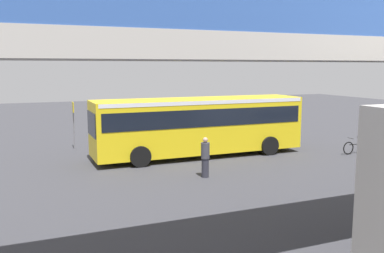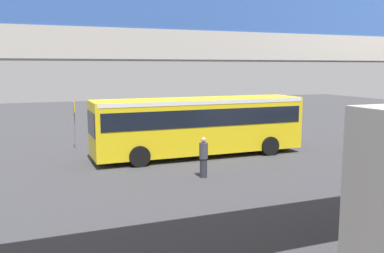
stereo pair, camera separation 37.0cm
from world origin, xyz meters
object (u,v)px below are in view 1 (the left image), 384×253
at_px(bicycle_black, 356,147).
at_px(traffic_sign, 73,118).
at_px(pedestrian, 205,158).
at_px(city_bus, 199,122).

distance_m(bicycle_black, traffic_sign, 16.28).
bearing_deg(pedestrian, traffic_sign, -62.56).
bearing_deg(city_bus, traffic_sign, -36.71).
height_order(city_bus, pedestrian, city_bus).
bearing_deg(bicycle_black, city_bus, -19.00).
height_order(pedestrian, traffic_sign, traffic_sign).
xyz_separation_m(pedestrian, traffic_sign, (4.54, -8.75, 1.00)).
relative_size(pedestrian, traffic_sign, 0.64).
height_order(bicycle_black, traffic_sign, traffic_sign).
bearing_deg(traffic_sign, pedestrian, 117.44).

